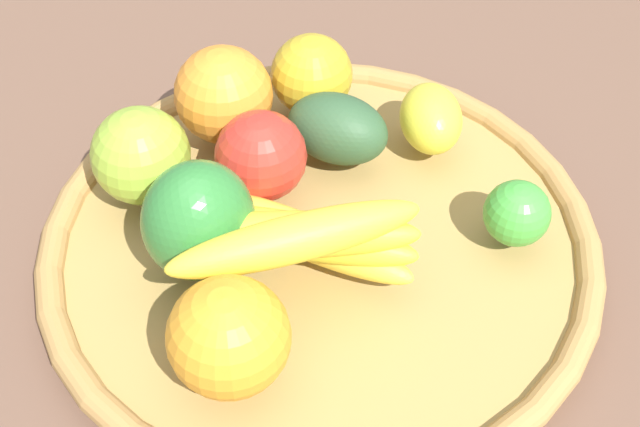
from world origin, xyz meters
TOP-DOWN VIEW (x-y plane):
  - ground_plane at (0.00, 0.00)m, footprint 2.40×2.40m
  - basket at (0.00, 0.00)m, footprint 0.44×0.44m
  - apple_0 at (0.04, 0.05)m, footprint 0.09×0.09m
  - banana_bunch at (-0.04, 0.02)m, footprint 0.15×0.19m
  - orange_0 at (-0.13, 0.05)m, footprint 0.09×0.09m
  - bell_pepper at (-0.04, 0.09)m, footprint 0.11×0.11m
  - lemon_0 at (0.11, -0.09)m, footprint 0.08×0.06m
  - apple_2 at (0.04, 0.14)m, footprint 0.10×0.10m
  - avocado at (0.09, -0.01)m, footprint 0.08×0.10m
  - lime_0 at (0.00, -0.15)m, footprint 0.07×0.07m
  - apple_1 at (0.15, 0.01)m, footprint 0.08×0.08m
  - orange_1 at (0.11, 0.08)m, footprint 0.08×0.08m

SIDE VIEW (x-z plane):
  - ground_plane at x=0.00m, z-range 0.00..0.00m
  - basket at x=0.00m, z-range 0.00..0.03m
  - lime_0 at x=0.00m, z-range 0.03..0.08m
  - lemon_0 at x=0.11m, z-range 0.03..0.08m
  - avocado at x=0.09m, z-range 0.03..0.09m
  - apple_1 at x=0.15m, z-range 0.03..0.10m
  - apple_0 at x=0.04m, z-range 0.03..0.11m
  - apple_2 at x=0.04m, z-range 0.03..0.11m
  - banana_bunch at x=-0.04m, z-range 0.03..0.11m
  - orange_0 at x=-0.13m, z-range 0.03..0.11m
  - orange_1 at x=0.11m, z-range 0.03..0.12m
  - bell_pepper at x=-0.04m, z-range 0.03..0.13m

